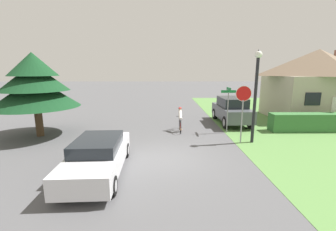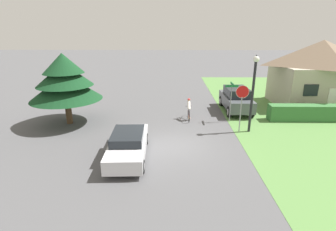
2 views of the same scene
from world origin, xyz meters
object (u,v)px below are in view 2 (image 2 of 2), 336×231
(street_lamp, at_px, (253,85))
(parked_suv_right, at_px, (236,99))
(cottage_house, at_px, (319,72))
(sedan_left_lane, at_px, (128,145))
(cyclist, at_px, (189,110))
(street_name_sign, at_px, (231,95))
(conifer_tall_near, at_px, (65,80))
(stop_sign, at_px, (242,99))

(street_lamp, bearing_deg, parked_suv_right, 88.25)
(cottage_house, relative_size, parked_suv_right, 1.62)
(sedan_left_lane, xyz_separation_m, street_lamp, (7.16, 3.59, 2.33))
(sedan_left_lane, bearing_deg, cyclist, -32.51)
(cyclist, distance_m, street_name_sign, 3.14)
(conifer_tall_near, bearing_deg, street_name_sign, 2.72)
(cottage_house, height_order, stop_sign, cottage_house)
(cyclist, relative_size, parked_suv_right, 0.39)
(street_name_sign, height_order, conifer_tall_near, conifer_tall_near)
(cottage_house, bearing_deg, sedan_left_lane, -147.10)
(cyclist, distance_m, stop_sign, 4.20)
(sedan_left_lane, bearing_deg, parked_suv_right, -44.66)
(parked_suv_right, distance_m, street_lamp, 4.87)
(stop_sign, distance_m, street_name_sign, 2.09)
(sedan_left_lane, relative_size, parked_suv_right, 1.05)
(parked_suv_right, distance_m, conifer_tall_near, 12.76)
(street_lamp, height_order, street_name_sign, street_lamp)
(parked_suv_right, xyz_separation_m, stop_sign, (-0.80, -4.57, 1.21))
(street_name_sign, bearing_deg, street_lamp, -65.94)
(sedan_left_lane, xyz_separation_m, street_name_sign, (6.31, 5.51, 1.25))
(cyclist, relative_size, conifer_tall_near, 0.36)
(parked_suv_right, xyz_separation_m, street_name_sign, (-0.99, -2.50, 0.96))
(parked_suv_right, bearing_deg, cottage_house, -75.60)
(conifer_tall_near, bearing_deg, cottage_house, 14.47)
(stop_sign, height_order, conifer_tall_near, conifer_tall_near)
(conifer_tall_near, bearing_deg, cyclist, 6.39)
(stop_sign, bearing_deg, street_name_sign, -80.58)
(cyclist, relative_size, stop_sign, 0.57)
(street_lamp, relative_size, street_name_sign, 1.73)
(cottage_house, xyz_separation_m, parked_suv_right, (-7.22, -1.98, -1.84))
(sedan_left_lane, distance_m, parked_suv_right, 10.84)
(cottage_house, xyz_separation_m, cyclist, (-11.08, -4.08, -2.11))
(cyclist, xyz_separation_m, conifer_tall_near, (-8.35, -0.94, 2.33))
(sedan_left_lane, height_order, street_lamp, street_lamp)
(parked_suv_right, relative_size, conifer_tall_near, 0.94)
(street_lamp, height_order, conifer_tall_near, street_lamp)
(sedan_left_lane, distance_m, conifer_tall_near, 7.38)
(sedan_left_lane, relative_size, cyclist, 2.71)
(conifer_tall_near, bearing_deg, street_lamp, -6.53)
(sedan_left_lane, bearing_deg, conifer_tall_near, 42.37)
(cyclist, height_order, conifer_tall_near, conifer_tall_near)
(street_name_sign, distance_m, conifer_tall_near, 11.29)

